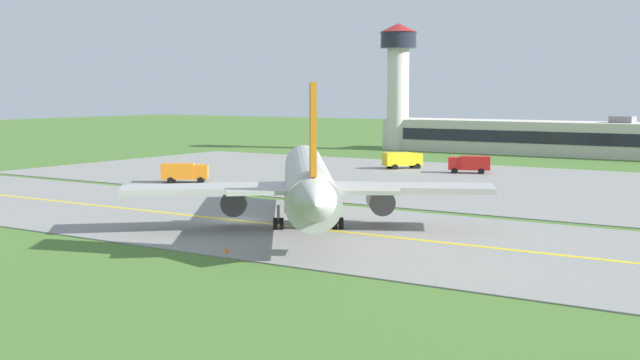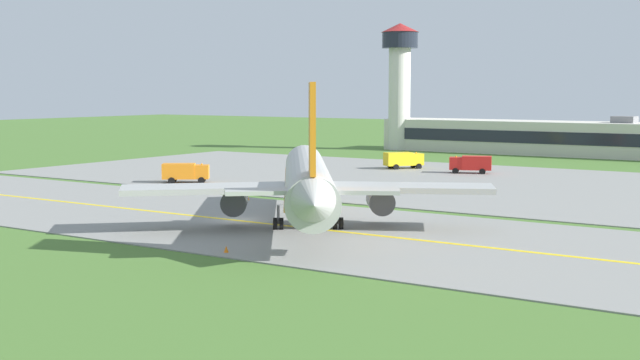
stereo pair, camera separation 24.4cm
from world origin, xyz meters
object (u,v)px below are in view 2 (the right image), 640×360
object	(u,v)px
airplane_lead	(308,181)
service_truck_baggage	(403,159)
service_truck_catering	(185,172)
service_truck_pushback	(471,163)
control_tower	(400,74)

from	to	relation	value
airplane_lead	service_truck_baggage	xyz separation A→B (m)	(-18.83, 53.92, -2.60)
airplane_lead	service_truck_catering	world-z (taller)	airplane_lead
service_truck_baggage	service_truck_pushback	bearing A→B (deg)	-5.28
service_truck_catering	airplane_lead	bearing A→B (deg)	-31.74
airplane_lead	service_truck_pushback	xyz separation A→B (m)	(-7.21, 52.85, -2.60)
service_truck_catering	control_tower	distance (m)	72.12
airplane_lead	service_truck_baggage	world-z (taller)	airplane_lead
service_truck_baggage	service_truck_catering	size ratio (longest dim) A/B	0.99
service_truck_baggage	service_truck_pushback	distance (m)	11.67
service_truck_baggage	service_truck_pushback	world-z (taller)	same
service_truck_catering	control_tower	world-z (taller)	control_tower
service_truck_catering	service_truck_pushback	size ratio (longest dim) A/B	0.95
service_truck_baggage	airplane_lead	bearing A→B (deg)	-70.75
service_truck_pushback	service_truck_catering	bearing A→B (deg)	-129.10
airplane_lead	service_truck_catering	distance (m)	39.34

